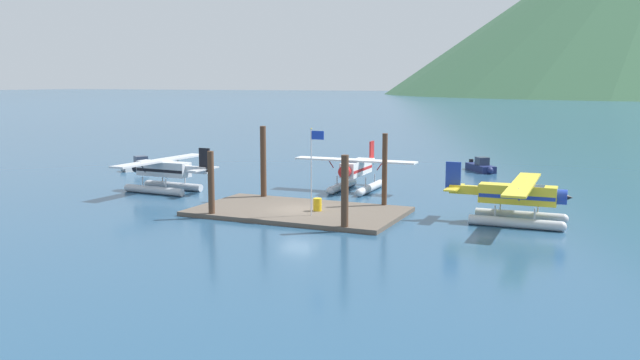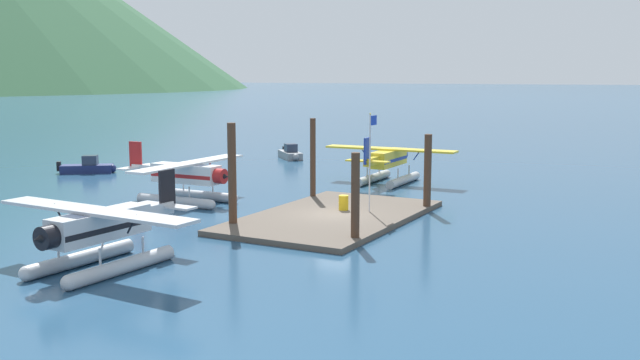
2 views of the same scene
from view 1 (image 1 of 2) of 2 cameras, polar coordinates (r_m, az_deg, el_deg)
name	(u,v)px [view 1 (image 1 of 2)]	position (r m, az deg, el deg)	size (l,w,h in m)	color
ground_plane	(298,213)	(46.36, -1.88, -2.88)	(1200.00, 1200.00, 0.00)	navy
dock_platform	(298,211)	(46.33, -1.88, -2.70)	(14.37, 8.30, 0.30)	brown
piling_near_left	(211,185)	(45.11, -9.30, -0.40)	(0.43, 0.43, 4.51)	#4C3323
piling_near_right	(345,194)	(40.43, 2.13, -1.16)	(0.46, 0.46, 4.71)	#4C3323
piling_far_left	(263,163)	(51.27, -4.88, 1.42)	(0.45, 0.45, 5.73)	#4C3323
piling_far_right	(385,171)	(47.78, 5.55, 0.73)	(0.37, 0.37, 5.45)	#4C3323
flagpole	(313,161)	(43.60, -0.60, 1.61)	(0.95, 0.10, 5.79)	silver
fuel_drum	(317,205)	(45.65, -0.22, -2.11)	(0.62, 0.62, 0.88)	gold
seaplane_yellow_stbd_fwd	(518,200)	(44.50, 16.58, -1.64)	(7.98, 10.43, 3.84)	#B7BABF
seaplane_silver_port_fwd	(163,173)	(56.71, -13.25, 0.59)	(7.98, 10.45, 3.84)	#B7BABF
seaplane_white_bow_centre	(356,172)	(55.81, 3.10, 0.68)	(10.43, 7.98, 3.84)	#B7BABF
boat_navy_open_north	(481,167)	(69.83, 13.63, 1.11)	(3.67, 4.28, 1.50)	navy
boat_white_open_west	(143,166)	(71.07, -14.94, 1.19)	(3.63, 4.31, 1.50)	silver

